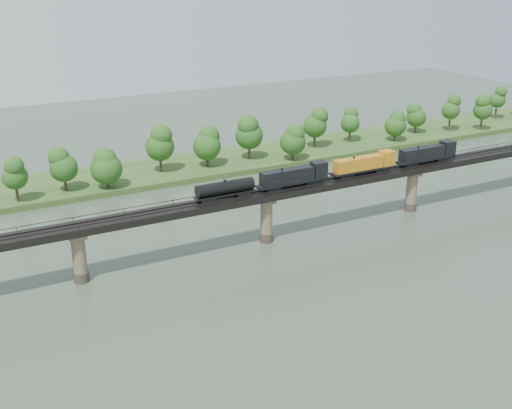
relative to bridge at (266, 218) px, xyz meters
name	(u,v)px	position (x,y,z in m)	size (l,w,h in m)	color
ground	(346,302)	(0.00, -30.00, -5.46)	(400.00, 400.00, 0.00)	#374435
far_bank	(175,170)	(0.00, 55.00, -4.66)	(300.00, 24.00, 1.60)	#304E1F
bridge	(266,218)	(0.00, 0.00, 0.00)	(236.00, 30.00, 11.50)	#473A2D
bridge_superstructure	(267,190)	(0.00, 0.00, 6.33)	(220.00, 4.90, 0.75)	black
far_treeline	(151,150)	(-8.21, 50.52, 3.37)	(289.06, 17.54, 13.60)	#382619
freight_train	(341,169)	(18.88, 0.00, 8.28)	(68.23, 2.66, 4.70)	black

